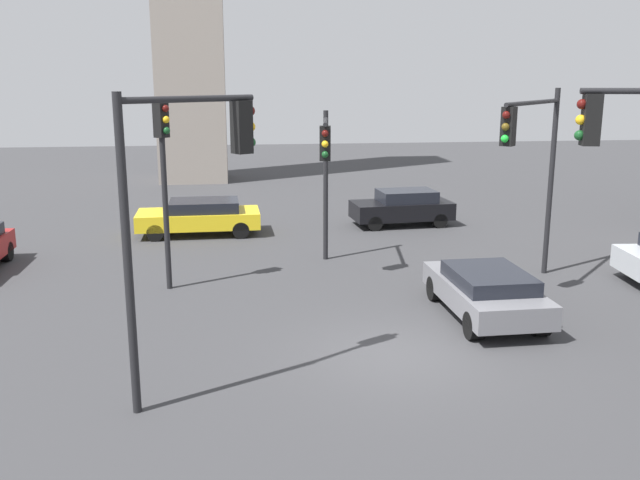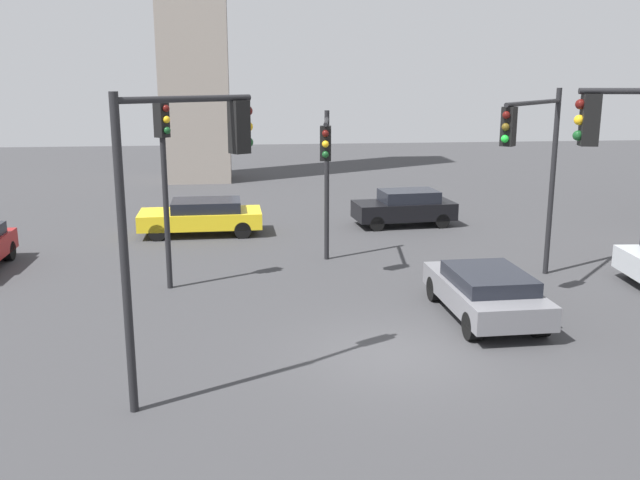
# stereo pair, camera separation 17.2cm
# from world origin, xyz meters

# --- Properties ---
(ground_plane) EXTENTS (97.66, 97.66, 0.00)m
(ground_plane) POSITION_xyz_m (0.00, 0.00, 0.00)
(ground_plane) COLOR #38383A
(traffic_light_0) EXTENTS (0.63, 2.98, 4.97)m
(traffic_light_0) POSITION_xyz_m (-0.70, 7.06, 3.51)
(traffic_light_0) COLOR black
(traffic_light_0) RESTS_ON ground_plane
(traffic_light_1) EXTENTS (0.48, 0.46, 5.39)m
(traffic_light_1) POSITION_xyz_m (-5.47, 5.66, 3.74)
(traffic_light_1) COLOR black
(traffic_light_1) RESTS_ON ground_plane
(traffic_light_3) EXTENTS (2.42, 1.64, 5.81)m
(traffic_light_3) POSITION_xyz_m (-4.44, -1.43, 4.14)
(traffic_light_3) COLOR black
(traffic_light_3) RESTS_ON ground_plane
(traffic_light_4) EXTENTS (2.90, 3.06, 5.71)m
(traffic_light_4) POSITION_xyz_m (4.87, 4.54, 4.03)
(traffic_light_4) COLOR black
(traffic_light_4) RESTS_ON ground_plane
(car_0) EXTENTS (4.20, 2.17, 1.47)m
(car_0) POSITION_xyz_m (3.39, 13.42, 0.76)
(car_0) COLOR black
(car_0) RESTS_ON ground_plane
(car_2) EXTENTS (2.08, 4.39, 1.29)m
(car_2) POSITION_xyz_m (2.79, 2.12, 0.71)
(car_2) COLOR slate
(car_2) RESTS_ON ground_plane
(car_3) EXTENTS (4.73, 2.13, 1.36)m
(car_3) POSITION_xyz_m (-4.86, 12.71, 0.73)
(car_3) COLOR yellow
(car_3) RESTS_ON ground_plane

